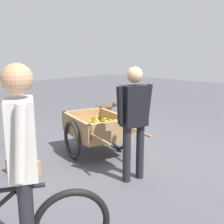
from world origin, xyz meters
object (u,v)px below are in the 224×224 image
object	(u,v)px
cyclist_person	(22,153)
plastic_bucket	(20,137)
dog	(107,107)
mixed_fruit_crate	(23,166)
fruit_cart	(96,130)
vendor_person	(134,115)

from	to	relation	value
cyclist_person	plastic_bucket	xyz separation A→B (m)	(2.94, -1.48, -0.87)
dog	mixed_fruit_crate	distance (m)	3.79
cyclist_person	dog	size ratio (longest dim) A/B	2.64
fruit_cart	cyclist_person	xyz separation A→B (m)	(-1.54, 2.17, 0.57)
fruit_cart	mixed_fruit_crate	bearing A→B (deg)	82.80
fruit_cart	vendor_person	xyz separation A→B (m)	(-1.09, 0.32, 0.49)
plastic_bucket	mixed_fruit_crate	bearing A→B (deg)	153.62
dog	mixed_fruit_crate	bearing A→B (deg)	116.21
vendor_person	dog	distance (m)	3.86
cyclist_person	dog	bearing A→B (deg)	-51.68
dog	mixed_fruit_crate	xyz separation A→B (m)	(-1.67, 3.40, -0.14)
fruit_cart	vendor_person	bearing A→B (deg)	163.69
vendor_person	plastic_bucket	bearing A→B (deg)	8.28
cyclist_person	vendor_person	bearing A→B (deg)	-76.54
dog	mixed_fruit_crate	world-z (taller)	dog
fruit_cart	plastic_bucket	bearing A→B (deg)	25.99
cyclist_person	mixed_fruit_crate	size ratio (longest dim) A/B	3.81
fruit_cart	plastic_bucket	xyz separation A→B (m)	(1.40, 0.68, -0.29)
fruit_cart	plastic_bucket	world-z (taller)	fruit_cart
plastic_bucket	mixed_fruit_crate	size ratio (longest dim) A/B	0.65
fruit_cart	dog	xyz separation A→B (m)	(1.84, -2.10, -0.17)
fruit_cart	dog	distance (m)	2.80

